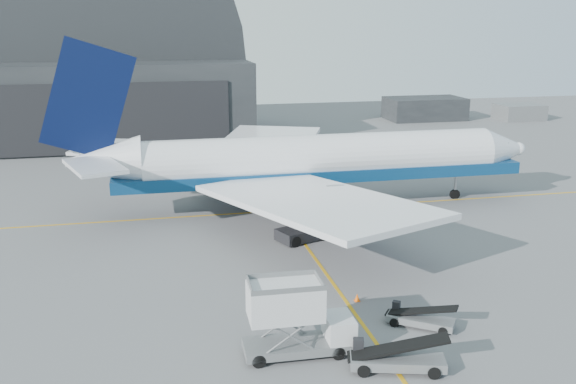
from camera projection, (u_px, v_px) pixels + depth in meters
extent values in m
plane|color=#565659|center=(341.00, 294.00, 43.15)|extent=(200.00, 200.00, 0.00)
cube|color=#C78E12|center=(281.00, 211.00, 62.01)|extent=(80.00, 0.25, 0.02)
cube|color=#C78E12|center=(350.00, 307.00, 41.27)|extent=(0.25, 40.00, 0.02)
cube|color=black|center=(81.00, 100.00, 98.34)|extent=(50.00, 28.00, 12.00)
cube|color=black|center=(72.00, 120.00, 85.31)|extent=(42.00, 0.40, 9.50)
cube|color=black|center=(424.00, 119.00, 118.92)|extent=(14.00, 8.00, 4.00)
cube|color=slate|center=(518.00, 119.00, 118.67)|extent=(8.00, 6.00, 2.80)
cylinder|color=white|center=(322.00, 158.00, 62.11)|extent=(34.20, 4.56, 4.56)
cone|color=white|center=(502.00, 149.00, 66.08)|extent=(4.18, 4.56, 4.56)
sphere|color=white|center=(518.00, 149.00, 66.47)|extent=(1.33, 1.33, 1.33)
cone|color=white|center=(104.00, 162.00, 57.74)|extent=(6.65, 4.56, 4.56)
cube|color=black|center=(492.00, 144.00, 65.70)|extent=(2.47, 2.09, 0.66)
cube|color=navy|center=(322.00, 173.00, 62.49)|extent=(39.90, 4.61, 1.14)
cube|color=white|center=(314.00, 201.00, 50.82)|extent=(17.52, 23.29, 1.39)
cube|color=white|center=(263.00, 147.00, 72.32)|extent=(17.52, 23.29, 1.39)
cube|color=white|center=(95.00, 166.00, 53.46)|extent=(5.82, 7.95, 0.33)
cube|color=white|center=(101.00, 147.00, 61.52)|extent=(5.82, 7.95, 0.33)
cube|color=black|center=(88.00, 100.00, 56.08)|extent=(8.81, 0.47, 10.94)
cylinder|color=gray|center=(335.00, 204.00, 55.39)|extent=(4.94, 2.56, 2.56)
cylinder|color=gray|center=(295.00, 166.00, 69.72)|extent=(4.94, 2.56, 2.56)
cylinder|color=#A5A5AA|center=(455.00, 186.00, 66.00)|extent=(0.27, 0.27, 2.66)
cylinder|color=black|center=(455.00, 194.00, 66.23)|extent=(1.04, 0.33, 1.04)
cylinder|color=black|center=(311.00, 211.00, 60.00)|extent=(1.23, 0.43, 1.23)
cylinder|color=black|center=(296.00, 195.00, 65.73)|extent=(1.23, 0.43, 1.23)
cube|color=slate|center=(295.00, 345.00, 35.33)|extent=(5.76, 2.41, 0.48)
cube|color=#BCBCBF|center=(339.00, 329.00, 35.59)|extent=(1.57, 2.22, 1.52)
cube|color=black|center=(351.00, 324.00, 35.66)|extent=(0.12, 1.81, 0.86)
cube|color=#BCBCBF|center=(285.00, 301.00, 34.52)|extent=(4.05, 2.47, 1.90)
cylinder|color=black|center=(338.00, 353.00, 34.82)|extent=(0.77, 0.30, 0.76)
cylinder|color=black|center=(329.00, 336.00, 36.72)|extent=(0.77, 0.30, 0.76)
cylinder|color=black|center=(259.00, 361.00, 34.02)|extent=(0.77, 0.30, 0.76)
cylinder|color=black|center=(254.00, 343.00, 35.91)|extent=(0.77, 0.30, 0.76)
cube|color=black|center=(302.00, 233.00, 53.69)|extent=(4.77, 3.71, 0.95)
cube|color=#BCBCBF|center=(309.00, 222.00, 53.81)|extent=(2.07, 2.31, 0.95)
cylinder|color=black|center=(324.00, 235.00, 53.69)|extent=(1.02, 0.69, 0.95)
cylinder|color=black|center=(309.00, 229.00, 55.37)|extent=(1.02, 0.69, 0.95)
cylinder|color=black|center=(295.00, 242.00, 52.09)|extent=(1.02, 0.69, 0.95)
cylinder|color=black|center=(281.00, 235.00, 53.77)|extent=(1.02, 0.69, 0.95)
cube|color=slate|center=(397.00, 361.00, 33.77)|extent=(5.23, 2.95, 0.51)
cube|color=black|center=(398.00, 347.00, 33.57)|extent=(5.39, 2.50, 1.44)
cube|color=black|center=(358.00, 344.00, 34.33)|extent=(0.66, 0.58, 0.68)
cylinder|color=black|center=(434.00, 373.00, 32.96)|extent=(0.73, 0.45, 0.68)
cylinder|color=black|center=(429.00, 357.00, 34.48)|extent=(0.73, 0.45, 0.68)
cylinder|color=black|center=(364.00, 371.00, 33.15)|extent=(0.73, 0.45, 0.68)
cylinder|color=black|center=(362.00, 355.00, 34.67)|extent=(0.73, 0.45, 0.68)
cube|color=slate|center=(421.00, 320.00, 38.56)|extent=(4.04, 3.41, 0.41)
cube|color=black|center=(421.00, 310.00, 38.40)|extent=(3.99, 3.19, 1.16)
cube|color=black|center=(396.00, 305.00, 39.50)|extent=(0.58, 0.56, 0.54)
cylinder|color=black|center=(443.00, 331.00, 37.49)|extent=(0.57, 0.50, 0.54)
cylinder|color=black|center=(447.00, 322.00, 38.62)|extent=(0.57, 0.50, 0.54)
cylinder|color=black|center=(394.00, 322.00, 38.58)|extent=(0.57, 0.50, 0.54)
cylinder|color=black|center=(399.00, 314.00, 39.71)|extent=(0.57, 0.50, 0.54)
cube|color=#F85907|center=(357.00, 301.00, 42.14)|extent=(0.37, 0.37, 0.03)
cone|color=#F85907|center=(357.00, 297.00, 42.08)|extent=(0.37, 0.37, 0.53)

